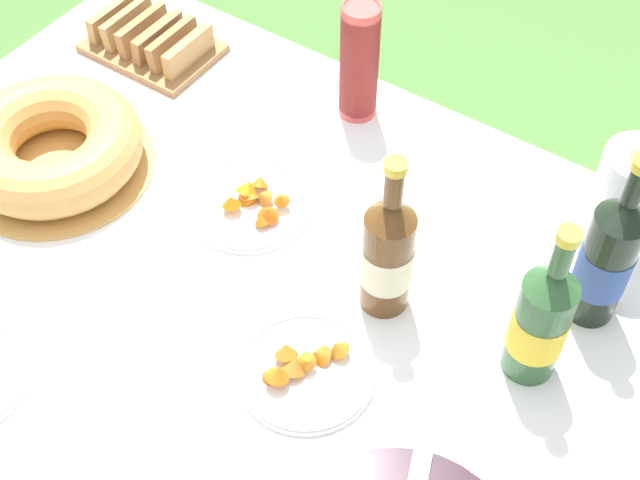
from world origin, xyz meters
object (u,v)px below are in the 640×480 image
at_px(snack_plate_right, 250,202).
at_px(cider_bottle_green, 541,321).
at_px(bread_board, 151,40).
at_px(paper_towel_roll, 623,203).
at_px(cup_stack, 359,62).
at_px(snack_plate_near, 305,369).
at_px(juice_bottle_red, 607,259).
at_px(bundt_cake, 51,146).
at_px(cider_bottle_amber, 388,254).

bearing_deg(snack_plate_right, cider_bottle_green, -2.13).
bearing_deg(bread_board, paper_towel_roll, 2.03).
relative_size(cup_stack, cider_bottle_green, 0.78).
distance_m(cup_stack, snack_plate_near, 0.60).
relative_size(cup_stack, paper_towel_roll, 1.12).
height_order(cider_bottle_green, paper_towel_roll, cider_bottle_green).
relative_size(juice_bottle_red, paper_towel_roll, 1.55).
relative_size(bundt_cake, juice_bottle_red, 1.07).
relative_size(snack_plate_near, paper_towel_roll, 0.98).
bearing_deg(snack_plate_right, paper_towel_roll, 25.82).
height_order(cider_bottle_green, snack_plate_near, cider_bottle_green).
height_order(paper_towel_roll, bread_board, paper_towel_roll).
distance_m(cider_bottle_amber, juice_bottle_red, 0.32).
height_order(juice_bottle_red, paper_towel_roll, juice_bottle_red).
relative_size(bundt_cake, cider_bottle_green, 1.15).
height_order(bundt_cake, cup_stack, cup_stack).
distance_m(cup_stack, snack_plate_right, 0.33).
distance_m(bundt_cake, snack_plate_right, 0.37).
distance_m(cup_stack, paper_towel_roll, 0.53).
bearing_deg(paper_towel_roll, cider_bottle_green, -92.24).
bearing_deg(bundt_cake, cup_stack, 49.31).
height_order(cider_bottle_amber, bread_board, cider_bottle_amber).
xyz_separation_m(snack_plate_near, snack_plate_right, (-0.27, 0.22, 0.00)).
height_order(juice_bottle_red, snack_plate_near, juice_bottle_red).
xyz_separation_m(bundt_cake, paper_towel_roll, (0.90, 0.38, 0.05)).
bearing_deg(juice_bottle_red, snack_plate_near, -130.92).
bearing_deg(bundt_cake, cider_bottle_green, 6.26).
height_order(cup_stack, cider_bottle_amber, cider_bottle_amber).
distance_m(cider_bottle_green, snack_plate_right, 0.55).
xyz_separation_m(cider_bottle_amber, snack_plate_near, (-0.03, -0.18, -0.10)).
xyz_separation_m(cup_stack, juice_bottle_red, (0.55, -0.19, 0.01)).
bearing_deg(cider_bottle_green, juice_bottle_red, 76.62).
bearing_deg(juice_bottle_red, snack_plate_right, -167.43).
distance_m(bundt_cake, juice_bottle_red, 0.96).
relative_size(cider_bottle_amber, snack_plate_near, 1.48).
bearing_deg(bread_board, cider_bottle_green, -14.65).
height_order(cup_stack, snack_plate_right, cup_stack).
height_order(cider_bottle_amber, paper_towel_roll, cider_bottle_amber).
xyz_separation_m(cider_bottle_green, snack_plate_right, (-0.54, 0.02, -0.10)).
relative_size(bundt_cake, snack_plate_right, 1.62).
xyz_separation_m(cup_stack, bread_board, (-0.44, -0.08, -0.09)).
distance_m(cider_bottle_amber, snack_plate_right, 0.32).
bearing_deg(bread_board, bundt_cake, -77.97).
bearing_deg(bundt_cake, bread_board, 102.03).
bearing_deg(snack_plate_near, bundt_cake, 170.36).
bearing_deg(bread_board, cup_stack, 10.41).
height_order(snack_plate_right, bread_board, bread_board).
height_order(bundt_cake, snack_plate_near, bundt_cake).
bearing_deg(cider_bottle_amber, cup_stack, 127.95).
distance_m(cider_bottle_green, juice_bottle_red, 0.15).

